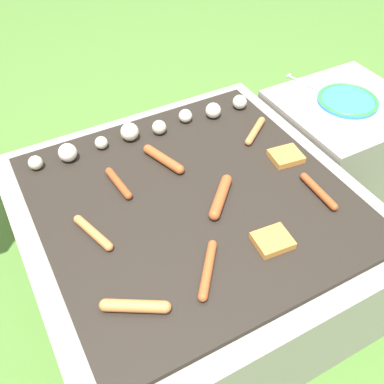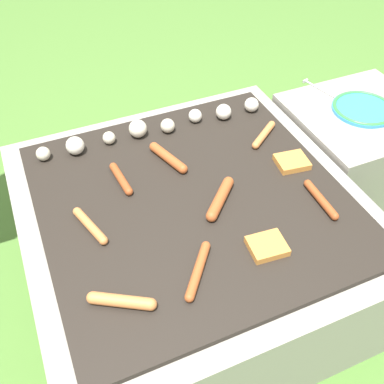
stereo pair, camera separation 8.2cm
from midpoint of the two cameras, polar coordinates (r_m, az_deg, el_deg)
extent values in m
plane|color=#47702D|center=(1.58, -1.51, -10.83)|extent=(14.00, 14.00, 0.00)
cube|color=gray|center=(1.43, -1.65, -6.54)|extent=(0.95, 0.95, 0.38)
cube|color=black|center=(1.28, -1.82, -0.99)|extent=(0.84, 0.84, 0.02)
cube|color=gray|center=(1.84, 16.65, 5.57)|extent=(0.47, 0.45, 0.39)
cylinder|color=#C6753D|center=(1.20, -14.38, -5.08)|extent=(0.06, 0.13, 0.02)
sphere|color=#C6753D|center=(1.17, -12.51, -6.86)|extent=(0.02, 0.02, 0.02)
sphere|color=#C6753D|center=(1.25, -16.11, -3.41)|extent=(0.02, 0.02, 0.02)
cylinder|color=#A34C23|center=(1.10, -0.14, -9.90)|extent=(0.12, 0.14, 0.02)
sphere|color=#A34C23|center=(1.14, 0.56, -6.77)|extent=(0.02, 0.02, 0.02)
sphere|color=#A34C23|center=(1.05, -0.91, -13.28)|extent=(0.02, 0.02, 0.02)
cylinder|color=#C6753D|center=(1.50, 6.49, 7.68)|extent=(0.12, 0.10, 0.02)
sphere|color=#C6753D|center=(1.45, 5.59, 6.30)|extent=(0.02, 0.02, 0.02)
sphere|color=#C6753D|center=(1.55, 7.34, 8.98)|extent=(0.02, 0.02, 0.02)
cylinder|color=#A34C23|center=(1.38, -5.35, 4.14)|extent=(0.07, 0.14, 0.03)
sphere|color=#A34C23|center=(1.34, -3.32, 2.82)|extent=(0.03, 0.03, 0.03)
sphere|color=#A34C23|center=(1.42, -7.27, 5.38)|extent=(0.03, 0.03, 0.03)
cylinder|color=#A34C23|center=(1.25, 1.81, -0.64)|extent=(0.12, 0.12, 0.03)
sphere|color=#A34C23|center=(1.20, 0.91, -2.97)|extent=(0.03, 0.03, 0.03)
sphere|color=#A34C23|center=(1.30, 2.63, 1.51)|extent=(0.03, 0.03, 0.03)
cylinder|color=#93421E|center=(1.31, 14.07, 0.05)|extent=(0.03, 0.14, 0.02)
sphere|color=#93421E|center=(1.28, 15.88, -1.90)|extent=(0.02, 0.02, 0.02)
sphere|color=#93421E|center=(1.35, 12.36, 1.90)|extent=(0.02, 0.02, 0.02)
cylinder|color=#93421E|center=(1.32, -11.08, 1.06)|extent=(0.03, 0.12, 0.02)
sphere|color=#93421E|center=(1.36, -12.17, 2.53)|extent=(0.02, 0.02, 0.02)
sphere|color=#93421E|center=(1.28, -9.91, -0.51)|extent=(0.02, 0.02, 0.02)
cylinder|color=#C6753D|center=(1.05, -9.51, -14.18)|extent=(0.13, 0.09, 0.03)
sphere|color=#C6753D|center=(1.06, -13.17, -13.89)|extent=(0.03, 0.03, 0.03)
sphere|color=#C6753D|center=(1.04, -5.76, -14.43)|extent=(0.03, 0.03, 0.03)
cube|color=#D18438|center=(1.16, 8.22, -6.19)|extent=(0.10, 0.09, 0.02)
cube|color=#D18438|center=(1.41, 10.23, 4.45)|extent=(0.10, 0.09, 0.02)
sphere|color=beige|center=(1.44, -20.81, 3.45)|extent=(0.04, 0.04, 0.04)
sphere|color=silver|center=(1.44, -17.09, 4.77)|extent=(0.06, 0.06, 0.06)
sphere|color=beige|center=(1.46, -13.03, 6.07)|extent=(0.04, 0.04, 0.04)
sphere|color=beige|center=(1.47, -9.51, 7.51)|extent=(0.06, 0.06, 0.06)
sphere|color=beige|center=(1.49, -5.77, 8.14)|extent=(0.05, 0.05, 0.05)
sphere|color=silver|center=(1.54, -2.38, 9.60)|extent=(0.05, 0.05, 0.05)
sphere|color=silver|center=(1.56, 1.19, 10.28)|extent=(0.05, 0.05, 0.05)
sphere|color=silver|center=(1.61, 4.62, 11.29)|extent=(0.05, 0.05, 0.05)
cylinder|color=#338CCC|center=(1.73, 17.88, 10.93)|extent=(0.22, 0.22, 0.01)
torus|color=#338C3F|center=(1.72, 17.91, 11.06)|extent=(0.21, 0.21, 0.01)
cylinder|color=silver|center=(1.78, 13.37, 12.97)|extent=(0.05, 0.19, 0.01)
cube|color=silver|center=(1.83, 10.90, 14.25)|extent=(0.03, 0.01, 0.01)
camera|label=1|loc=(0.04, -91.86, -1.82)|focal=42.00mm
camera|label=2|loc=(0.04, 88.14, 1.82)|focal=42.00mm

